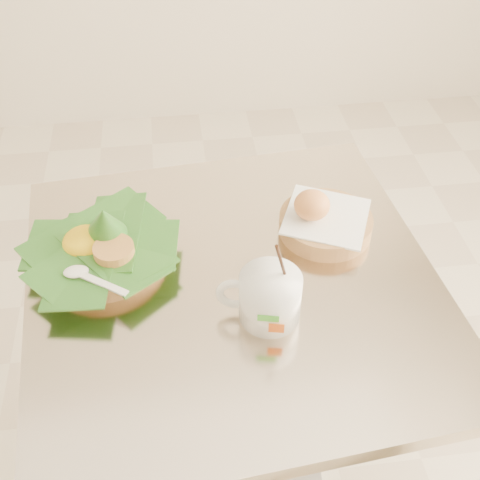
{
  "coord_description": "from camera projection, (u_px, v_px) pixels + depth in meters",
  "views": [
    {
      "loc": [
        0.1,
        -0.7,
        1.5
      ],
      "look_at": [
        0.2,
        0.03,
        0.82
      ],
      "focal_mm": 45.0,
      "sensor_mm": 36.0,
      "label": 1
    }
  ],
  "objects": [
    {
      "name": "cafe_table",
      "position": [
        234.0,
        356.0,
        1.19
      ],
      "size": [
        0.76,
        0.76,
        0.75
      ],
      "rotation": [
        0.0,
        0.0,
        0.09
      ],
      "color": "gray",
      "rests_on": "floor"
    },
    {
      "name": "rice_basket",
      "position": [
        102.0,
        245.0,
        1.05
      ],
      "size": [
        0.26,
        0.26,
        0.13
      ],
      "rotation": [
        0.0,
        0.0,
        -0.3
      ],
      "color": "tan",
      "rests_on": "cafe_table"
    },
    {
      "name": "bread_basket",
      "position": [
        323.0,
        220.0,
        1.11
      ],
      "size": [
        0.19,
        0.19,
        0.09
      ],
      "rotation": [
        0.0,
        0.0,
        0.38
      ],
      "color": "tan",
      "rests_on": "cafe_table"
    },
    {
      "name": "coffee_mug",
      "position": [
        268.0,
        296.0,
        0.95
      ],
      "size": [
        0.14,
        0.1,
        0.17
      ],
      "rotation": [
        0.0,
        0.0,
        -0.22
      ],
      "color": "white",
      "rests_on": "cafe_table"
    }
  ]
}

